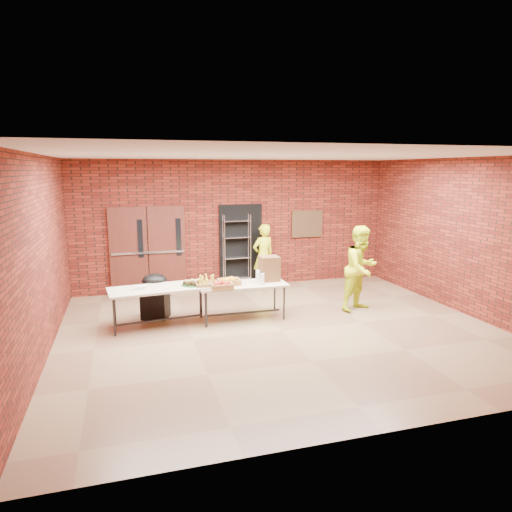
{
  "coord_description": "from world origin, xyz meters",
  "views": [
    {
      "loc": [
        -2.72,
        -7.63,
        2.95
      ],
      "look_at": [
        -0.09,
        1.4,
        1.17
      ],
      "focal_mm": 32.0,
      "sensor_mm": 36.0,
      "label": 1
    }
  ],
  "objects_px": {
    "volunteer_man": "(361,268)",
    "volunteer_woman": "(263,256)",
    "table_right": "(242,287)",
    "coffee_dispenser": "(269,268)",
    "table_left": "(159,291)",
    "wire_rack": "(237,252)",
    "covered_grill": "(155,296)"
  },
  "relations": [
    {
      "from": "table_left",
      "to": "volunteer_man",
      "type": "relative_size",
      "value": 1.07
    },
    {
      "from": "wire_rack",
      "to": "coffee_dispenser",
      "type": "height_order",
      "value": "wire_rack"
    },
    {
      "from": "table_left",
      "to": "volunteer_man",
      "type": "xyz_separation_m",
      "value": [
        4.2,
        -0.1,
        0.2
      ]
    },
    {
      "from": "wire_rack",
      "to": "covered_grill",
      "type": "bearing_deg",
      "value": -141.96
    },
    {
      "from": "table_right",
      "to": "volunteer_woman",
      "type": "bearing_deg",
      "value": 63.73
    },
    {
      "from": "coffee_dispenser",
      "to": "volunteer_woman",
      "type": "bearing_deg",
      "value": 76.03
    },
    {
      "from": "wire_rack",
      "to": "table_left",
      "type": "height_order",
      "value": "wire_rack"
    },
    {
      "from": "volunteer_woman",
      "to": "volunteer_man",
      "type": "xyz_separation_m",
      "value": [
        1.45,
        -2.31,
        0.09
      ]
    },
    {
      "from": "coffee_dispenser",
      "to": "wire_rack",
      "type": "bearing_deg",
      "value": 92.65
    },
    {
      "from": "wire_rack",
      "to": "covered_grill",
      "type": "xyz_separation_m",
      "value": [
        -2.16,
        -1.89,
        -0.47
      ]
    },
    {
      "from": "wire_rack",
      "to": "table_right",
      "type": "height_order",
      "value": "wire_rack"
    },
    {
      "from": "covered_grill",
      "to": "volunteer_woman",
      "type": "relative_size",
      "value": 0.56
    },
    {
      "from": "wire_rack",
      "to": "table_right",
      "type": "relative_size",
      "value": 1.05
    },
    {
      "from": "table_right",
      "to": "coffee_dispenser",
      "type": "relative_size",
      "value": 3.52
    },
    {
      "from": "covered_grill",
      "to": "volunteer_man",
      "type": "height_order",
      "value": "volunteer_man"
    },
    {
      "from": "coffee_dispenser",
      "to": "volunteer_woman",
      "type": "distance_m",
      "value": 2.17
    },
    {
      "from": "volunteer_man",
      "to": "volunteer_woman",
      "type": "bearing_deg",
      "value": 100.18
    },
    {
      "from": "table_left",
      "to": "table_right",
      "type": "relative_size",
      "value": 1.1
    },
    {
      "from": "covered_grill",
      "to": "volunteer_man",
      "type": "bearing_deg",
      "value": 13.61
    },
    {
      "from": "coffee_dispenser",
      "to": "covered_grill",
      "type": "bearing_deg",
      "value": 169.26
    },
    {
      "from": "coffee_dispenser",
      "to": "volunteer_man",
      "type": "bearing_deg",
      "value": -6.22
    },
    {
      "from": "table_left",
      "to": "table_right",
      "type": "xyz_separation_m",
      "value": [
        1.63,
        0.01,
        -0.04
      ]
    },
    {
      "from": "volunteer_man",
      "to": "wire_rack",
      "type": "bearing_deg",
      "value": 107.46
    },
    {
      "from": "covered_grill",
      "to": "coffee_dispenser",
      "type": "bearing_deg",
      "value": 11.52
    },
    {
      "from": "covered_grill",
      "to": "volunteer_woman",
      "type": "height_order",
      "value": "volunteer_woman"
    },
    {
      "from": "table_right",
      "to": "volunteer_woman",
      "type": "distance_m",
      "value": 2.48
    },
    {
      "from": "table_left",
      "to": "table_right",
      "type": "height_order",
      "value": "table_left"
    },
    {
      "from": "table_left",
      "to": "covered_grill",
      "type": "distance_m",
      "value": 0.6
    },
    {
      "from": "table_right",
      "to": "covered_grill",
      "type": "xyz_separation_m",
      "value": [
        -1.67,
        0.54,
        -0.2
      ]
    },
    {
      "from": "coffee_dispenser",
      "to": "volunteer_woman",
      "type": "height_order",
      "value": "volunteer_woman"
    },
    {
      "from": "coffee_dispenser",
      "to": "volunteer_man",
      "type": "xyz_separation_m",
      "value": [
        1.98,
        -0.22,
        -0.07
      ]
    },
    {
      "from": "covered_grill",
      "to": "volunteer_woman",
      "type": "bearing_deg",
      "value": 53.12
    }
  ]
}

